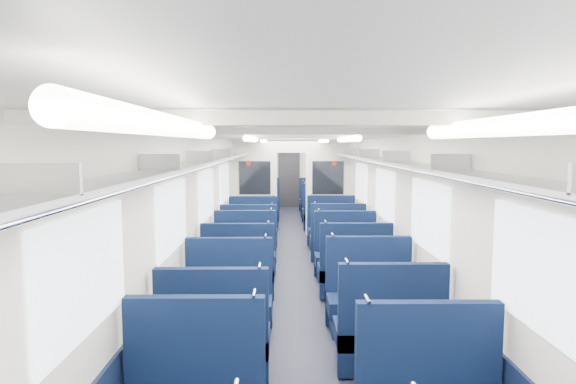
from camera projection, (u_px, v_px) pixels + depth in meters
floor at (295, 274)px, 8.25m from camera, size 2.80×18.00×0.01m
ceiling at (295, 135)px, 8.02m from camera, size 2.80×18.00×0.01m
wall_left at (211, 206)px, 8.13m from camera, size 0.02×18.00×2.35m
dado_left at (213, 254)px, 8.21m from camera, size 0.03×17.90×0.70m
wall_right at (378, 205)px, 8.15m from camera, size 0.02×18.00×2.35m
dado_right at (376, 254)px, 8.23m from camera, size 0.03×17.90×0.70m
wall_far at (289, 173)px, 17.10m from camera, size 2.80×0.02×2.35m
luggage_rack_left at (222, 158)px, 8.05m from camera, size 0.36×17.40×0.18m
luggage_rack_right at (368, 158)px, 8.07m from camera, size 0.36×17.40×0.18m
windows at (295, 194)px, 7.66m from camera, size 2.78×15.60×0.75m
ceiling_fittings at (295, 139)px, 7.77m from camera, size 2.70×16.06×0.11m
end_door at (289, 178)px, 17.05m from camera, size 0.75×0.06×2.00m
bulkhead at (291, 185)px, 11.67m from camera, size 2.80×0.10×2.35m
seat_8 at (214, 344)px, 4.51m from camera, size 1.02×0.56×1.14m
seat_9 at (389, 336)px, 4.69m from camera, size 1.02×0.56×1.14m
seat_10 at (228, 304)px, 5.63m from camera, size 1.02×0.56×1.14m
seat_11 at (370, 302)px, 5.72m from camera, size 1.02×0.56×1.14m
seat_12 at (239, 274)px, 6.94m from camera, size 1.02×0.56×1.14m
seat_13 at (354, 273)px, 6.97m from camera, size 1.02×0.56×1.14m
seat_14 at (245, 257)px, 7.98m from camera, size 1.02×0.56×1.14m
seat_15 at (346, 258)px, 7.92m from camera, size 1.02×0.56×1.14m
seat_16 at (249, 244)px, 9.03m from camera, size 1.02×0.56×1.14m
seat_17 at (337, 242)px, 9.18m from camera, size 1.02×0.56×1.14m
seat_18 at (253, 233)px, 10.17m from camera, size 1.02×0.56×1.14m
seat_19 at (331, 232)px, 10.32m from camera, size 1.02×0.56×1.14m
seat_20 at (259, 217)px, 12.40m from camera, size 1.02×0.56×1.14m
seat_21 at (323, 217)px, 12.42m from camera, size 1.02×0.56×1.14m
seat_22 at (261, 211)px, 13.53m from camera, size 1.02×0.56×1.14m
seat_23 at (320, 211)px, 13.44m from camera, size 1.02×0.56×1.14m
seat_24 at (262, 205)px, 14.70m from camera, size 1.02×0.56×1.14m
seat_25 at (317, 206)px, 14.61m from camera, size 1.02×0.56×1.14m
seat_26 at (264, 202)px, 15.68m from camera, size 1.02×0.56×1.14m
seat_27 at (315, 201)px, 15.79m from camera, size 1.02×0.56×1.14m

